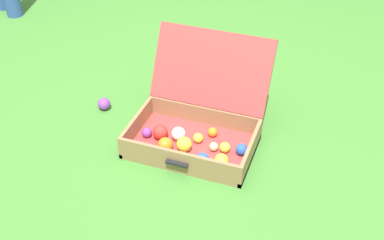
{
  "coord_description": "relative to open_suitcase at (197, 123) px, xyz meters",
  "views": [
    {
      "loc": [
        0.71,
        -1.76,
        1.62
      ],
      "look_at": [
        0.07,
        0.04,
        0.18
      ],
      "focal_mm": 45.87,
      "sensor_mm": 36.0,
      "label": 1
    }
  ],
  "objects": [
    {
      "name": "open_suitcase",
      "position": [
        0.0,
        0.0,
        0.0
      ],
      "size": [
        0.63,
        0.63,
        0.48
      ],
      "color": "#B23838",
      "rests_on": "ground"
    },
    {
      "name": "ground_plane",
      "position": [
        -0.07,
        -0.11,
        -0.11
      ],
      "size": [
        16.0,
        16.0,
        0.0
      ],
      "primitive_type": "plane",
      "color": "#3D7A2D"
    },
    {
      "name": "stray_ball_on_grass",
      "position": [
        -0.58,
        0.08,
        -0.07
      ],
      "size": [
        0.07,
        0.07,
        0.07
      ],
      "primitive_type": "sphere",
      "color": "purple",
      "rests_on": "ground"
    }
  ]
}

